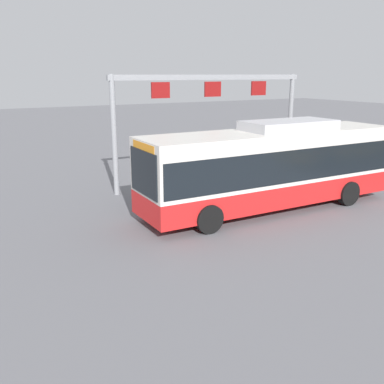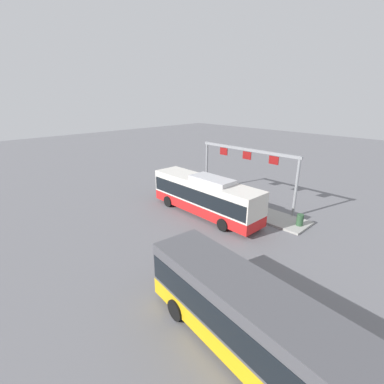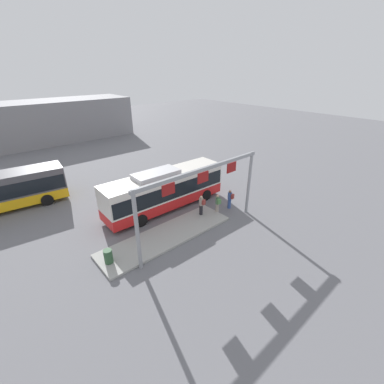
% 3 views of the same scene
% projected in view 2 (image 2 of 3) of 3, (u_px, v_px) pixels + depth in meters
% --- Properties ---
extents(ground_plane, '(120.00, 120.00, 0.00)m').
position_uv_depth(ground_plane, '(205.00, 214.00, 23.84)').
color(ground_plane, slate).
extents(platform_curb, '(10.00, 2.80, 0.16)m').
position_uv_depth(platform_curb, '(252.00, 210.00, 24.45)').
color(platform_curb, '#9E9E99').
rests_on(platform_curb, ground).
extents(bus_main, '(10.73, 2.84, 3.46)m').
position_uv_depth(bus_main, '(205.00, 194.00, 23.24)').
color(bus_main, red).
rests_on(bus_main, ground).
extents(bus_background_left, '(10.05, 3.56, 3.10)m').
position_uv_depth(bus_background_left, '(248.00, 316.00, 10.45)').
color(bus_background_left, '#EAAD14').
rests_on(bus_background_left, ground).
extents(person_boarding, '(0.45, 0.59, 1.67)m').
position_uv_depth(person_boarding, '(210.00, 188.00, 27.65)').
color(person_boarding, gray).
rests_on(person_boarding, ground).
extents(person_waiting_near, '(0.41, 0.57, 1.67)m').
position_uv_depth(person_waiting_near, '(201.00, 185.00, 28.66)').
color(person_waiting_near, '#334C8C').
rests_on(person_waiting_near, ground).
extents(person_waiting_mid, '(0.39, 0.56, 1.67)m').
position_uv_depth(person_waiting_mid, '(217.00, 191.00, 26.36)').
color(person_waiting_mid, black).
rests_on(person_waiting_mid, platform_curb).
extents(platform_sign_gantry, '(10.44, 0.24, 5.20)m').
position_uv_depth(platform_sign_gantry, '(246.00, 163.00, 25.53)').
color(platform_sign_gantry, gray).
rests_on(platform_sign_gantry, ground).
extents(trash_bin, '(0.52, 0.52, 0.90)m').
position_uv_depth(trash_bin, '(300.00, 220.00, 21.30)').
color(trash_bin, '#2D5133').
rests_on(trash_bin, platform_curb).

